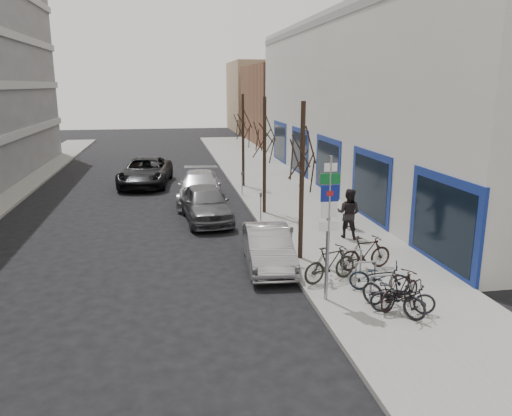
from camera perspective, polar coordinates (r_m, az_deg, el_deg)
name	(u,v)px	position (r m, az deg, el deg)	size (l,w,h in m)	color
ground	(241,311)	(13.93, -1.69, -11.65)	(120.00, 120.00, 0.00)	black
sidewalk_east	(303,212)	(24.06, 5.39, -0.44)	(5.00, 70.00, 0.15)	slate
commercial_building	(475,102)	(34.12, 23.79, 11.05)	(20.00, 32.00, 10.00)	#B7B7B2
brick_building_far	(306,104)	(54.53, 5.73, 11.71)	(12.00, 14.00, 8.00)	brown
tan_building_far	(279,96)	(69.18, 2.70, 12.63)	(13.00, 12.00, 9.00)	#937A5B
highway_sign_pole	(329,220)	(13.60, 8.30, -1.38)	(0.55, 0.10, 4.20)	gray
bike_rack	(365,271)	(15.17, 12.39, -7.08)	(0.66, 2.26, 0.83)	gray
tree_near	(303,144)	(16.65, 5.35, 7.27)	(1.80, 1.80, 5.50)	black
tree_mid	(265,128)	(22.95, 0.99, 9.14)	(1.80, 1.80, 5.50)	black
tree_far	(243,119)	(29.34, -1.50, 10.17)	(1.80, 1.80, 5.50)	black
meter_front	(291,242)	(16.73, 4.07, -3.85)	(0.10, 0.08, 1.27)	gray
meter_mid	(261,204)	(21.91, 0.56, 0.46)	(0.10, 0.08, 1.27)	gray
meter_back	(242,181)	(27.22, -1.60, 3.11)	(0.10, 0.08, 1.27)	gray
bike_near_left	(394,291)	(13.75, 15.46, -9.18)	(0.58, 1.92, 1.17)	black
bike_near_right	(400,289)	(14.11, 16.16, -8.91)	(0.51, 1.72, 1.04)	black
bike_mid_curb	(380,274)	(14.98, 13.94, -7.38)	(0.52, 1.72, 1.05)	black
bike_mid_inner	(330,263)	(15.42, 8.46, -6.28)	(0.57, 1.91, 1.16)	black
bike_far_curb	(403,295)	(13.81, 16.46, -9.47)	(0.51, 1.69, 1.03)	black
bike_far_inner	(365,253)	(16.61, 12.40, -5.00)	(0.56, 1.88, 1.14)	black
parked_car_front	(268,247)	(16.86, 1.38, -4.52)	(1.45, 4.15, 1.37)	#9B9BA0
parked_car_mid	(206,203)	(22.59, -5.78, 0.54)	(1.93, 4.80, 1.64)	#525257
parked_car_back	(200,188)	(26.19, -6.42, 2.33)	(2.23, 5.49, 1.59)	#A0A0A4
lane_car	(146,172)	(31.37, -12.50, 4.08)	(2.79, 6.04, 1.68)	black
pedestrian_near	(349,210)	(21.17, 10.56, -0.25)	(0.56, 0.37, 1.54)	black
pedestrian_far	(349,213)	(19.81, 10.53, -0.56)	(0.73, 0.50, 1.98)	black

